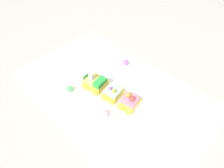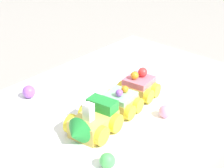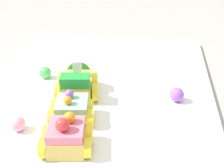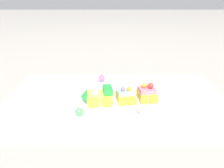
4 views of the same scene
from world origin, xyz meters
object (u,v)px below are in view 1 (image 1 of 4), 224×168
at_px(gumball_pink, 105,114).
at_px(gumball_green, 70,89).
at_px(gumball_purple, 125,62).
at_px(cake_train_locomotive, 93,82).
at_px(cake_car_strawberry, 129,102).
at_px(cake_car_mint, 113,93).

height_order(gumball_pink, gumball_green, same).
height_order(gumball_pink, gumball_purple, gumball_purple).
height_order(cake_train_locomotive, cake_car_strawberry, cake_train_locomotive).
height_order(cake_train_locomotive, gumball_green, cake_train_locomotive).
bearing_deg(gumball_green, gumball_pink, -174.85).
relative_size(cake_car_strawberry, gumball_purple, 3.01).
relative_size(gumball_pink, gumball_green, 0.98).
xyz_separation_m(cake_car_mint, gumball_purple, (0.09, -0.19, -0.01)).
distance_m(cake_train_locomotive, cake_car_strawberry, 0.18).
height_order(cake_car_strawberry, gumball_pink, cake_car_strawberry).
relative_size(cake_car_mint, gumball_green, 3.20).
bearing_deg(cake_car_mint, gumball_pink, 108.70).
distance_m(cake_car_mint, gumball_pink, 0.10).
relative_size(cake_train_locomotive, cake_car_strawberry, 1.34).
bearing_deg(gumball_green, cake_car_strawberry, -153.57).
bearing_deg(gumball_purple, cake_car_mint, 116.23).
relative_size(cake_train_locomotive, cake_car_mint, 1.34).
distance_m(cake_train_locomotive, gumball_green, 0.10).
bearing_deg(cake_train_locomotive, cake_car_mint, 179.89).
height_order(cake_car_mint, gumball_green, cake_car_mint).
height_order(cake_train_locomotive, gumball_pink, cake_train_locomotive).
xyz_separation_m(cake_train_locomotive, cake_car_mint, (-0.10, -0.01, -0.00)).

